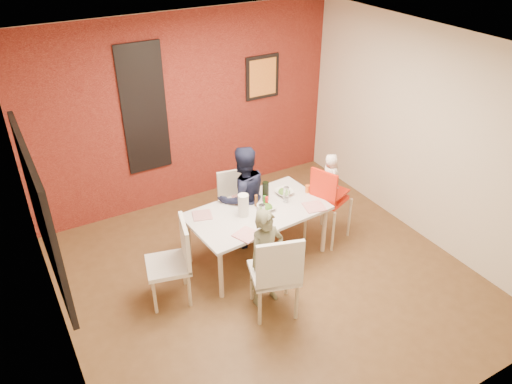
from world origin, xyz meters
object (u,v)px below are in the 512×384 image
chair_far (235,201)px  chair_left (175,258)px  high_chair (328,197)px  child_near (266,258)px  toddler (330,176)px  child_far (243,197)px  wine_bottle (266,193)px  paper_towel_roll (243,205)px  dining_table (257,215)px  chair_near (276,272)px

chair_far → chair_left: (-1.15, -0.79, 0.06)m
high_chair → child_near: child_near is taller
child_near → toddler: size_ratio=1.96×
child_far → toddler: bearing=156.2°
chair_left → high_chair: (2.10, 0.08, 0.09)m
high_chair → wine_bottle: 0.84m
chair_left → high_chair: size_ratio=0.93×
chair_left → child_near: 0.99m
high_chair → child_near: bearing=93.9°
chair_left → paper_towel_roll: (0.94, 0.19, 0.27)m
chair_left → paper_towel_roll: size_ratio=3.56×
chair_far → child_far: (-0.01, -0.24, 0.18)m
toddler → wine_bottle: size_ratio=2.01×
chair_left → toddler: (2.12, 0.09, 0.37)m
high_chair → toddler: 0.29m
child_near → wine_bottle: 0.98m
child_near → wine_bottle: size_ratio=3.95×
wine_bottle → high_chair: bearing=-14.5°
dining_table → child_near: 0.79m
chair_far → chair_left: 1.40m
high_chair → paper_towel_roll: (-1.15, 0.11, 0.19)m
chair_left → high_chair: bearing=105.7°
child_far → paper_towel_roll: child_far is taller
chair_near → chair_far: bearing=-85.1°
chair_far → wine_bottle: wine_bottle is taller
chair_left → wine_bottle: chair_left is taller
chair_near → child_far: bearing=-86.7°
chair_left → child_near: bearing=70.8°
chair_left → wine_bottle: bearing=115.8°
wine_bottle → chair_left: bearing=-167.8°
chair_near → child_near: 0.25m
toddler → wine_bottle: (-0.82, 0.19, -0.09)m
chair_far → child_far: bearing=-83.0°
dining_table → paper_towel_roll: size_ratio=6.17×
child_near → chair_far: bearing=70.5°
child_far → chair_left: bearing=27.3°
high_chair → chair_near: bearing=101.8°
child_near → child_far: 1.14m
wine_bottle → toddler: bearing=-12.8°
dining_table → child_near: size_ratio=1.46×
child_near → child_far: (0.31, 1.09, 0.09)m
child_far → toddler: child_far is taller
chair_near → toddler: bearing=-129.0°
child_near → toddler: toddler is taller
chair_far → paper_towel_roll: (-0.21, -0.61, 0.33)m
chair_near → toddler: (1.32, 0.88, 0.34)m
chair_far → toddler: toddler is taller
chair_near → high_chair: (1.29, 0.86, 0.05)m
high_chair → child_far: size_ratio=0.78×
chair_left → child_far: (1.14, 0.56, 0.13)m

